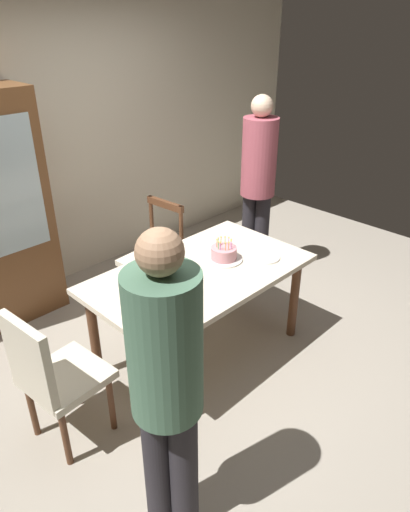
{
  "coord_description": "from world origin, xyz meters",
  "views": [
    {
      "loc": [
        -2.0,
        -2.03,
        2.38
      ],
      "look_at": [
        0.05,
        0.0,
        0.84
      ],
      "focal_mm": 32.51,
      "sensor_mm": 36.0,
      "label": 1
    }
  ],
  "objects_px": {
    "dining_table": "(200,282)",
    "plate_far_side": "(172,264)",
    "person_guest": "(258,178)",
    "birthday_cake": "(224,254)",
    "plate_near_guest": "(265,257)",
    "chair_upholstered": "(51,374)",
    "plate_near_celebrant": "(173,306)",
    "chair_spindle_back": "(154,259)",
    "person_celebrant": "(166,382)"
  },
  "relations": [
    {
      "from": "dining_table",
      "to": "plate_near_celebrant",
      "type": "xyz_separation_m",
      "value": [
        -0.44,
        -0.21,
        0.1
      ]
    },
    {
      "from": "plate_near_celebrant",
      "to": "person_guest",
      "type": "distance_m",
      "value": 1.87
    },
    {
      "from": "birthday_cake",
      "to": "chair_upholstered",
      "type": "xyz_separation_m",
      "value": [
        -1.43,
        0.02,
        -0.26
      ]
    },
    {
      "from": "plate_far_side",
      "to": "chair_upholstered",
      "type": "height_order",
      "value": "chair_upholstered"
    },
    {
      "from": "dining_table",
      "to": "person_guest",
      "type": "bearing_deg",
      "value": 22.14
    },
    {
      "from": "dining_table",
      "to": "plate_near_celebrant",
      "type": "distance_m",
      "value": 0.49
    },
    {
      "from": "birthday_cake",
      "to": "chair_spindle_back",
      "type": "xyz_separation_m",
      "value": [
        -0.04,
        0.79,
        -0.33
      ]
    },
    {
      "from": "chair_spindle_back",
      "to": "person_celebrant",
      "type": "relative_size",
      "value": 0.56
    },
    {
      "from": "plate_near_guest",
      "to": "chair_upholstered",
      "type": "distance_m",
      "value": 1.69
    },
    {
      "from": "birthday_cake",
      "to": "dining_table",
      "type": "bearing_deg",
      "value": 178.26
    },
    {
      "from": "dining_table",
      "to": "birthday_cake",
      "type": "height_order",
      "value": "birthday_cake"
    },
    {
      "from": "person_celebrant",
      "to": "person_guest",
      "type": "height_order",
      "value": "person_guest"
    },
    {
      "from": "plate_far_side",
      "to": "chair_upholstered",
      "type": "xyz_separation_m",
      "value": [
        -1.11,
        -0.19,
        -0.21
      ]
    },
    {
      "from": "plate_far_side",
      "to": "plate_near_guest",
      "type": "distance_m",
      "value": 0.69
    },
    {
      "from": "plate_near_celebrant",
      "to": "person_guest",
      "type": "height_order",
      "value": "person_guest"
    },
    {
      "from": "chair_upholstered",
      "to": "person_celebrant",
      "type": "relative_size",
      "value": 0.56
    },
    {
      "from": "birthday_cake",
      "to": "plate_near_celebrant",
      "type": "relative_size",
      "value": 1.27
    },
    {
      "from": "plate_near_guest",
      "to": "person_guest",
      "type": "distance_m",
      "value": 1.1
    },
    {
      "from": "person_celebrant",
      "to": "chair_upholstered",
      "type": "bearing_deg",
      "value": 98.65
    },
    {
      "from": "dining_table",
      "to": "plate_near_guest",
      "type": "relative_size",
      "value": 7.24
    },
    {
      "from": "plate_near_celebrant",
      "to": "plate_far_side",
      "type": "height_order",
      "value": "same"
    },
    {
      "from": "dining_table",
      "to": "plate_far_side",
      "type": "xyz_separation_m",
      "value": [
        -0.08,
        0.21,
        0.1
      ]
    },
    {
      "from": "dining_table",
      "to": "person_celebrant",
      "type": "relative_size",
      "value": 0.94
    },
    {
      "from": "chair_spindle_back",
      "to": "person_celebrant",
      "type": "distance_m",
      "value": 2.13
    },
    {
      "from": "chair_spindle_back",
      "to": "person_guest",
      "type": "xyz_separation_m",
      "value": [
        1.07,
        -0.27,
        0.54
      ]
    },
    {
      "from": "plate_near_guest",
      "to": "person_celebrant",
      "type": "bearing_deg",
      "value": -156.95
    },
    {
      "from": "birthday_cake",
      "to": "person_celebrant",
      "type": "bearing_deg",
      "value": -146.65
    },
    {
      "from": "chair_spindle_back",
      "to": "plate_far_side",
      "type": "bearing_deg",
      "value": -116.19
    },
    {
      "from": "plate_far_side",
      "to": "plate_near_guest",
      "type": "relative_size",
      "value": 1.0
    },
    {
      "from": "person_celebrant",
      "to": "person_guest",
      "type": "xyz_separation_m",
      "value": [
        2.32,
        1.37,
        0.04
      ]
    },
    {
      "from": "plate_near_guest",
      "to": "person_celebrant",
      "type": "xyz_separation_m",
      "value": [
        -1.53,
        -0.65,
        0.22
      ]
    },
    {
      "from": "person_guest",
      "to": "dining_table",
      "type": "bearing_deg",
      "value": -157.86
    },
    {
      "from": "dining_table",
      "to": "plate_far_side",
      "type": "distance_m",
      "value": 0.24
    },
    {
      "from": "dining_table",
      "to": "person_guest",
      "type": "xyz_separation_m",
      "value": [
        1.27,
        0.52,
        0.35
      ]
    },
    {
      "from": "plate_near_celebrant",
      "to": "plate_near_guest",
      "type": "distance_m",
      "value": 0.92
    },
    {
      "from": "plate_near_celebrant",
      "to": "chair_spindle_back",
      "type": "distance_m",
      "value": 1.21
    },
    {
      "from": "plate_near_celebrant",
      "to": "person_guest",
      "type": "bearing_deg",
      "value": 22.96
    },
    {
      "from": "dining_table",
      "to": "chair_upholstered",
      "type": "height_order",
      "value": "chair_upholstered"
    },
    {
      "from": "dining_table",
      "to": "plate_near_celebrant",
      "type": "height_order",
      "value": "plate_near_celebrant"
    },
    {
      "from": "plate_near_celebrant",
      "to": "plate_far_side",
      "type": "xyz_separation_m",
      "value": [
        0.36,
        0.41,
        0.0
      ]
    },
    {
      "from": "person_celebrant",
      "to": "plate_near_guest",
      "type": "bearing_deg",
      "value": 23.05
    },
    {
      "from": "dining_table",
      "to": "chair_spindle_back",
      "type": "distance_m",
      "value": 0.83
    },
    {
      "from": "person_celebrant",
      "to": "plate_far_side",
      "type": "bearing_deg",
      "value": 47.6
    },
    {
      "from": "birthday_cake",
      "to": "person_celebrant",
      "type": "height_order",
      "value": "person_celebrant"
    },
    {
      "from": "chair_upholstered",
      "to": "dining_table",
      "type": "bearing_deg",
      "value": -0.82
    },
    {
      "from": "dining_table",
      "to": "person_guest",
      "type": "relative_size",
      "value": 0.91
    },
    {
      "from": "dining_table",
      "to": "chair_upholstered",
      "type": "bearing_deg",
      "value": 179.18
    },
    {
      "from": "chair_upholstered",
      "to": "person_guest",
      "type": "bearing_deg",
      "value": 11.49
    },
    {
      "from": "person_guest",
      "to": "birthday_cake",
      "type": "bearing_deg",
      "value": -153.03
    },
    {
      "from": "chair_upholstered",
      "to": "person_guest",
      "type": "distance_m",
      "value": 2.55
    }
  ]
}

